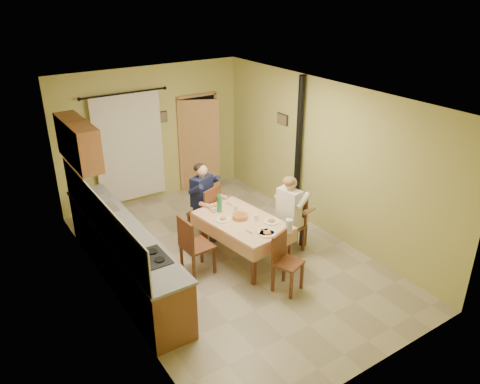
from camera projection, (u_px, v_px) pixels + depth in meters
floor at (231, 259)px, 7.95m from camera, size 4.00×6.00×0.01m
room_shell at (230, 159)px, 7.19m from camera, size 4.04×6.04×2.82m
kitchen_run at (124, 254)px, 7.20m from camera, size 0.64×3.64×1.56m
upper_cabinets at (78, 142)px, 7.51m from camera, size 0.35×1.40×0.70m
curtain at (129, 147)px, 9.34m from camera, size 1.70×0.07×2.22m
doorway at (199, 143)px, 10.21m from camera, size 0.96×0.41×2.15m
dining_table at (242, 240)px, 7.79m from camera, size 1.17×1.70×0.76m
tableware at (248, 218)px, 7.56m from camera, size 0.86×1.57×0.33m
chair_far at (205, 222)px, 8.53m from camera, size 0.59×0.59×1.02m
chair_near at (287, 273)px, 7.06m from camera, size 0.49×0.49×0.93m
chair_right at (289, 236)px, 8.09m from camera, size 0.50×0.50×0.99m
chair_left at (197, 256)px, 7.48m from camera, size 0.47×0.47×1.01m
man_far at (203, 193)px, 8.29m from camera, size 0.65×0.59×1.39m
man_right at (290, 205)px, 7.83m from camera, size 0.53×0.63×1.39m
stove_flue at (297, 169)px, 8.93m from camera, size 0.24×0.24×2.80m
picture_back at (163, 117)px, 9.59m from camera, size 0.19×0.03×0.23m
picture_right at (282, 119)px, 9.08m from camera, size 0.03×0.31×0.21m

